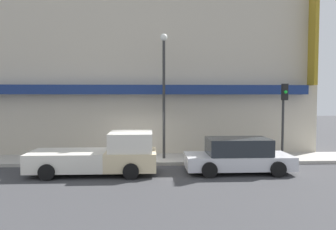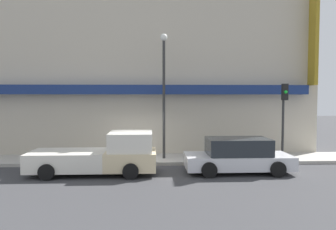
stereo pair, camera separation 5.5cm
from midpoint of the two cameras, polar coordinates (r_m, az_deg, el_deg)
name	(u,v)px [view 1 (the left image)]	position (r m, az deg, el deg)	size (l,w,h in m)	color
ground_plane	(138,166)	(15.71, -5.34, -8.84)	(80.00, 80.00, 0.00)	#38383A
sidewalk	(139,159)	(16.93, -5.16, -7.70)	(36.00, 2.51, 0.16)	#ADA89E
building	(141,79)	(19.38, -4.85, 6.30)	(19.80, 3.80, 9.70)	#BCB29E
pickup_truck	(102,156)	(14.27, -11.45, -6.97)	(5.30, 2.26, 1.77)	beige
parked_car	(238,156)	(14.60, 11.98, -6.96)	(4.55, 2.10, 1.48)	silver
fire_hydrant	(250,154)	(16.68, 13.92, -6.57)	(0.20, 0.20, 0.63)	yellow
street_lamp	(164,82)	(16.46, -0.82, 5.73)	(0.36, 0.36, 6.25)	#2D2D2D
traffic_light	(284,108)	(16.98, 19.42, 1.19)	(0.28, 0.42, 3.75)	#2D2D2D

